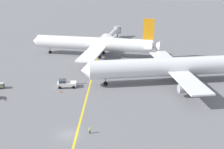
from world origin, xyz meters
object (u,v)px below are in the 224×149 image
Objects in this scene: airliner_at_gate_left at (95,44)px; airliner_being_pushed at (169,67)px; jet_bridge at (114,33)px; pushback_tug at (66,84)px; ground_crew_marshaller_foreground at (90,130)px; traffic_cone_nose_left at (61,92)px.

airliner_at_gate_left is 39.40m from airliner_being_pushed.
jet_bridge is (-26.92, 54.40, -1.15)m from airliner_being_pushed.
airliner_being_pushed reaches higher than pushback_tug.
ground_crew_marshaller_foreground is (13.82, -25.05, -0.37)m from pushback_tug.
pushback_tug is 15.16× the size of traffic_cone_nose_left.
traffic_cone_nose_left is at bearing -93.74° from jet_bridge.
airliner_at_gate_left is 29.43m from jet_bridge.
airliner_being_pushed is at bearing -63.67° from jet_bridge.
airliner_at_gate_left is 90.11× the size of traffic_cone_nose_left.
traffic_cone_nose_left is at bearing -155.74° from airliner_being_pushed.
pushback_tug is (-0.85, -34.89, -4.07)m from airliner_at_gate_left.
airliner_being_pushed reaches higher than traffic_cone_nose_left.
pushback_tug is 64.30m from jet_bridge.
airliner_at_gate_left reaches higher than airliner_being_pushed.
airliner_being_pushed is 34.80m from traffic_cone_nose_left.
airliner_being_pushed is 32.86m from pushback_tug.
traffic_cone_nose_left is at bearing -91.63° from airliner_at_gate_left.
jet_bridge reaches higher than ground_crew_marshaller_foreground.
ground_crew_marshaller_foreground is at bearing -77.79° from airliner_at_gate_left.
pushback_tug is at bearing 86.53° from traffic_cone_nose_left.
ground_crew_marshaller_foreground is at bearing -83.85° from jet_bridge.
airliner_at_gate_left is at bearing 140.25° from airliner_being_pushed.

